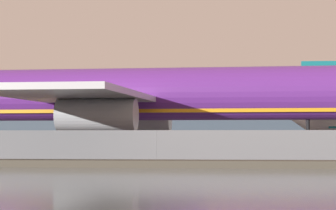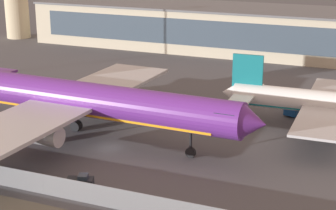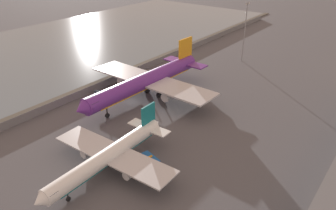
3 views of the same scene
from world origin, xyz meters
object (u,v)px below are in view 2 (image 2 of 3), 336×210
passenger_jet_white_teal (336,104)px  baggage_tug (80,182)px  cargo_jet_purple (79,100)px  ops_van (296,107)px

passenger_jet_white_teal → baggage_tug: bearing=-127.5°
cargo_jet_purple → ops_van: size_ratio=9.82×
baggage_tug → ops_van: (18.44, 38.85, 0.47)m
passenger_jet_white_teal → ops_van: 9.52m
passenger_jet_white_teal → baggage_tug: size_ratio=10.47×
passenger_jet_white_teal → ops_van: (-6.98, 5.78, -2.92)m
cargo_jet_purple → ops_van: bearing=41.3°
cargo_jet_purple → passenger_jet_white_teal: 38.97m
cargo_jet_purple → ops_van: 36.77m
passenger_jet_white_teal → cargo_jet_purple: bearing=-152.0°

